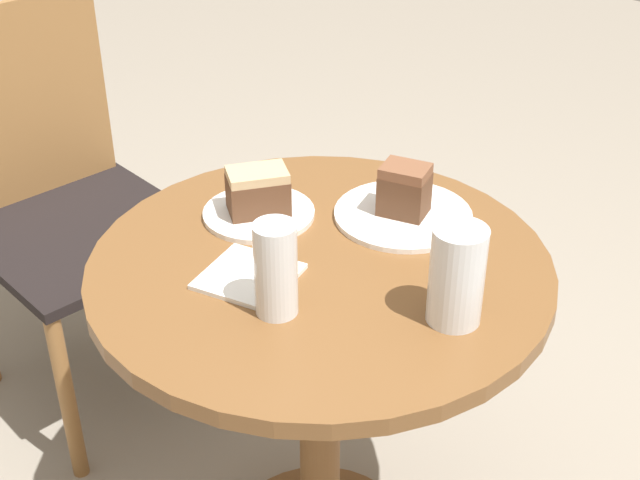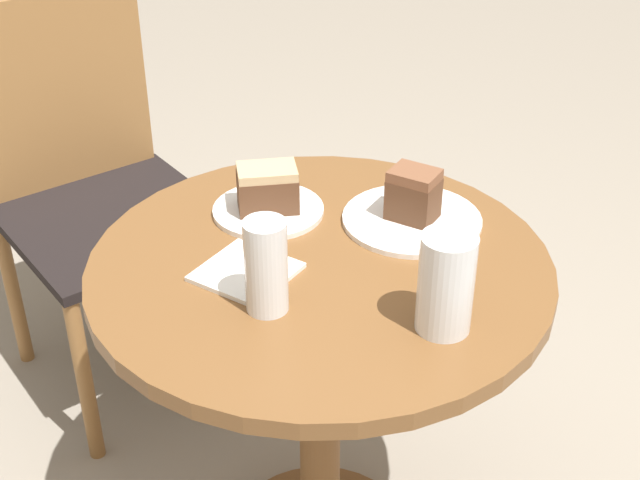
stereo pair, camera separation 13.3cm
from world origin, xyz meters
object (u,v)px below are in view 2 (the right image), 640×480
object	(u,v)px
plate_near	(412,220)
glass_lemonade	(266,271)
cake_slice_far	(268,188)
cake_slice_near	(413,194)
glass_water	(445,288)
chair	(98,192)
plate_far	(268,210)

from	to	relation	value
plate_near	glass_lemonade	size ratio (longest dim) A/B	1.63
plate_near	cake_slice_far	distance (m)	0.26
cake_slice_near	glass_water	xyz separation A→B (m)	(-0.19, -0.24, 0.01)
glass_water	cake_slice_far	bearing A→B (deg)	87.99
plate_near	cake_slice_far	world-z (taller)	cake_slice_far
chair	glass_water	distance (m)	1.11
cake_slice_far	glass_water	distance (m)	0.44
glass_water	cake_slice_near	bearing A→B (deg)	52.35
chair	cake_slice_near	distance (m)	0.89
plate_near	cake_slice_far	bearing A→B (deg)	131.53
plate_near	glass_lemonade	xyz separation A→B (m)	(-0.35, -0.03, 0.06)
chair	plate_far	bearing A→B (deg)	-83.75
cake_slice_near	cake_slice_far	xyz separation A→B (m)	(-0.17, 0.19, -0.01)
glass_water	plate_near	bearing A→B (deg)	52.35
cake_slice_near	plate_far	bearing A→B (deg)	131.53
glass_lemonade	glass_water	distance (m)	0.27
chair	cake_slice_far	distance (m)	0.69
cake_slice_near	cake_slice_far	distance (m)	0.26
cake_slice_near	cake_slice_far	world-z (taller)	cake_slice_near
chair	glass_lemonade	xyz separation A→B (m)	(-0.16, -0.86, 0.28)
chair	cake_slice_far	size ratio (longest dim) A/B	7.32
plate_near	cake_slice_near	world-z (taller)	cake_slice_near
plate_far	cake_slice_near	xyz separation A→B (m)	(0.17, -0.19, 0.05)
plate_near	plate_far	distance (m)	0.26
chair	cake_slice_near	bearing A→B (deg)	-72.59
plate_far	cake_slice_near	distance (m)	0.26
cake_slice_far	plate_near	bearing A→B (deg)	-48.47
chair	plate_near	world-z (taller)	chair
plate_far	glass_lemonade	size ratio (longest dim) A/B	1.32
plate_near	glass_lemonade	world-z (taller)	glass_lemonade
chair	plate_far	distance (m)	0.67
chair	cake_slice_near	size ratio (longest dim) A/B	9.47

